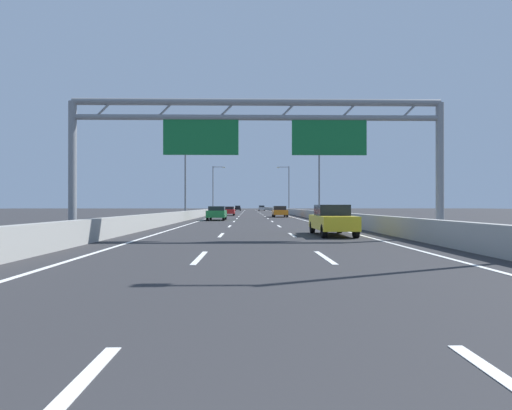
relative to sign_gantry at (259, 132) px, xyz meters
name	(u,v)px	position (x,y,z in m)	size (l,w,h in m)	color
ground_plane	(251,212)	(-0.08, 80.66, -4.84)	(260.00, 260.00, 0.00)	#2D2D30
lane_dash_left_1	(200,258)	(-1.88, -6.84, -4.83)	(0.16, 3.00, 0.01)	white
lane_dash_left_2	(221,235)	(-1.88, 2.16, -4.83)	(0.16, 3.00, 0.01)	white
lane_dash_left_3	(230,226)	(-1.88, 11.16, -4.83)	(0.16, 3.00, 0.01)	white
lane_dash_left_4	(234,221)	(-1.88, 20.16, -4.83)	(0.16, 3.00, 0.01)	white
lane_dash_left_5	(237,219)	(-1.88, 29.16, -4.83)	(0.16, 3.00, 0.01)	white
lane_dash_left_6	(239,216)	(-1.88, 38.16, -4.83)	(0.16, 3.00, 0.01)	white
lane_dash_left_7	(240,215)	(-1.88, 47.16, -4.83)	(0.16, 3.00, 0.01)	white
lane_dash_left_8	(241,214)	(-1.88, 56.16, -4.83)	(0.16, 3.00, 0.01)	white
lane_dash_left_9	(242,213)	(-1.88, 65.16, -4.83)	(0.16, 3.00, 0.01)	white
lane_dash_left_10	(243,212)	(-1.88, 74.16, -4.83)	(0.16, 3.00, 0.01)	white
lane_dash_left_11	(243,212)	(-1.88, 83.16, -4.83)	(0.16, 3.00, 0.01)	white
lane_dash_left_12	(244,211)	(-1.88, 92.16, -4.83)	(0.16, 3.00, 0.01)	white
lane_dash_left_13	(244,211)	(-1.88, 101.16, -4.83)	(0.16, 3.00, 0.01)	white
lane_dash_left_14	(245,210)	(-1.88, 110.16, -4.83)	(0.16, 3.00, 0.01)	white
lane_dash_left_15	(245,210)	(-1.88, 119.16, -4.83)	(0.16, 3.00, 0.01)	white
lane_dash_left_16	(245,210)	(-1.88, 128.16, -4.83)	(0.16, 3.00, 0.01)	white
lane_dash_left_17	(245,210)	(-1.88, 137.16, -4.83)	(0.16, 3.00, 0.01)	white
lane_dash_right_1	(325,257)	(1.72, -6.84, -4.83)	(0.16, 3.00, 0.01)	white
lane_dash_right_2	(292,235)	(1.72, 2.16, -4.83)	(0.16, 3.00, 0.01)	white
lane_dash_right_3	(279,226)	(1.72, 11.16, -4.83)	(0.16, 3.00, 0.01)	white
lane_dash_right_4	(272,221)	(1.72, 20.16, -4.83)	(0.16, 3.00, 0.01)	white
lane_dash_right_5	(268,218)	(1.72, 29.16, -4.83)	(0.16, 3.00, 0.01)	white
lane_dash_right_6	(265,216)	(1.72, 38.16, -4.83)	(0.16, 3.00, 0.01)	white
lane_dash_right_7	(263,215)	(1.72, 47.16, -4.83)	(0.16, 3.00, 0.01)	white
lane_dash_right_8	(261,214)	(1.72, 56.16, -4.83)	(0.16, 3.00, 0.01)	white
lane_dash_right_9	(260,213)	(1.72, 65.16, -4.83)	(0.16, 3.00, 0.01)	white
lane_dash_right_10	(259,212)	(1.72, 74.16, -4.83)	(0.16, 3.00, 0.01)	white
lane_dash_right_11	(258,212)	(1.72, 83.16, -4.83)	(0.16, 3.00, 0.01)	white
lane_dash_right_12	(257,211)	(1.72, 92.16, -4.83)	(0.16, 3.00, 0.01)	white
lane_dash_right_13	(257,211)	(1.72, 101.16, -4.83)	(0.16, 3.00, 0.01)	white
lane_dash_right_14	(256,210)	(1.72, 110.16, -4.83)	(0.16, 3.00, 0.01)	white
lane_dash_right_15	(256,210)	(1.72, 119.16, -4.83)	(0.16, 3.00, 0.01)	white
lane_dash_right_16	(255,210)	(1.72, 128.16, -4.83)	(0.16, 3.00, 0.01)	white
lane_dash_right_17	(255,210)	(1.72, 137.16, -4.83)	(0.16, 3.00, 0.01)	white
edge_line_left	(226,213)	(-5.33, 68.66, -4.83)	(0.16, 176.00, 0.01)	white
edge_line_right	(276,213)	(5.17, 68.66, -4.83)	(0.16, 176.00, 0.01)	white
barrier_left	(225,210)	(-6.98, 90.66, -4.36)	(0.45, 220.00, 0.95)	#9E9E99
barrier_right	(276,210)	(6.82, 90.66, -4.36)	(0.45, 220.00, 0.95)	#9E9E99
sign_gantry	(259,132)	(0.00, 0.00, 0.00)	(17.06, 0.36, 6.36)	gray
streetlamp_left_mid	(187,172)	(-7.54, 28.61, 0.56)	(2.58, 0.28, 9.50)	slate
streetlamp_right_mid	(317,172)	(7.39, 28.61, 0.56)	(2.58, 0.28, 9.50)	slate
streetlamp_left_far	(214,186)	(-7.54, 64.65, 0.56)	(2.58, 0.28, 9.50)	slate
streetlamp_right_far	(288,186)	(7.39, 64.65, 0.56)	(2.58, 0.28, 9.50)	slate
silver_car	(262,208)	(3.36, 106.68, -4.05)	(1.84, 4.67, 1.57)	#A8ADB2
black_car	(238,208)	(-3.81, 102.96, -4.06)	(1.73, 4.23, 1.52)	black
orange_car	(280,211)	(3.57, 35.49, -4.09)	(1.84, 4.57, 1.46)	orange
yellow_car	(332,220)	(3.73, 2.00, -4.06)	(1.70, 4.58, 1.54)	yellow
red_car	(229,211)	(-3.51, 43.49, -4.11)	(1.71, 4.28, 1.38)	red
green_car	(217,213)	(-3.78, 23.69, -4.08)	(1.81, 4.52, 1.44)	#1E7A38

